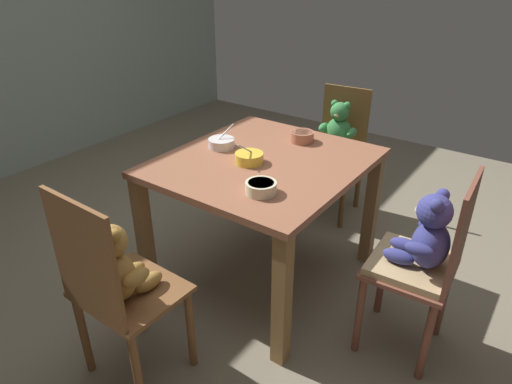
{
  "coord_description": "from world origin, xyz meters",
  "views": [
    {
      "loc": [
        -1.79,
        -1.23,
        1.7
      ],
      "look_at": [
        0.0,
        0.05,
        0.53
      ],
      "focal_mm": 32.07,
      "sensor_mm": 36.0,
      "label": 1
    }
  ],
  "objects_px": {
    "teddy_chair_near_front": "(424,251)",
    "porridge_bowl_cream_near_left": "(261,187)",
    "porridge_bowl_yellow_center": "(249,158)",
    "teddy_chair_near_right": "(336,141)",
    "porridge_bowl_white_far_center": "(222,143)",
    "dining_table": "(264,179)",
    "porridge_bowl_terracotta_near_right": "(302,136)",
    "teddy_chair_near_left": "(117,278)"
  },
  "relations": [
    {
      "from": "teddy_chair_near_front",
      "to": "porridge_bowl_cream_near_left",
      "type": "xyz_separation_m",
      "value": [
        -0.26,
        0.68,
        0.21
      ]
    },
    {
      "from": "porridge_bowl_yellow_center",
      "to": "porridge_bowl_cream_near_left",
      "type": "relative_size",
      "value": 1.09
    },
    {
      "from": "teddy_chair_near_right",
      "to": "porridge_bowl_yellow_center",
      "type": "xyz_separation_m",
      "value": [
        -1.01,
        0.01,
        0.23
      ]
    },
    {
      "from": "teddy_chair_near_front",
      "to": "porridge_bowl_white_far_center",
      "type": "bearing_deg",
      "value": -5.77
    },
    {
      "from": "teddy_chair_near_front",
      "to": "porridge_bowl_yellow_center",
      "type": "height_order",
      "value": "teddy_chair_near_front"
    },
    {
      "from": "dining_table",
      "to": "teddy_chair_near_front",
      "type": "bearing_deg",
      "value": -93.52
    },
    {
      "from": "teddy_chair_near_right",
      "to": "porridge_bowl_terracotta_near_right",
      "type": "relative_size",
      "value": 6.55
    },
    {
      "from": "dining_table",
      "to": "teddy_chair_near_left",
      "type": "relative_size",
      "value": 1.12
    },
    {
      "from": "porridge_bowl_white_far_center",
      "to": "porridge_bowl_yellow_center",
      "type": "bearing_deg",
      "value": -107.48
    },
    {
      "from": "teddy_chair_near_front",
      "to": "teddy_chair_near_right",
      "type": "xyz_separation_m",
      "value": [
        0.98,
        0.91,
        -0.02
      ]
    },
    {
      "from": "porridge_bowl_cream_near_left",
      "to": "porridge_bowl_terracotta_near_right",
      "type": "bearing_deg",
      "value": 14.71
    },
    {
      "from": "teddy_chair_near_left",
      "to": "porridge_bowl_yellow_center",
      "type": "distance_m",
      "value": 0.89
    },
    {
      "from": "dining_table",
      "to": "teddy_chair_near_front",
      "type": "relative_size",
      "value": 1.15
    },
    {
      "from": "teddy_chair_near_right",
      "to": "teddy_chair_near_left",
      "type": "distance_m",
      "value": 1.87
    },
    {
      "from": "teddy_chair_near_front",
      "to": "porridge_bowl_white_far_center",
      "type": "xyz_separation_m",
      "value": [
        0.05,
        1.16,
        0.21
      ]
    },
    {
      "from": "porridge_bowl_terracotta_near_right",
      "to": "porridge_bowl_yellow_center",
      "type": "height_order",
      "value": "porridge_bowl_yellow_center"
    },
    {
      "from": "porridge_bowl_yellow_center",
      "to": "teddy_chair_near_left",
      "type": "bearing_deg",
      "value": 178.62
    },
    {
      "from": "teddy_chair_near_front",
      "to": "porridge_bowl_white_far_center",
      "type": "relative_size",
      "value": 6.11
    },
    {
      "from": "teddy_chair_near_left",
      "to": "dining_table",
      "type": "bearing_deg",
      "value": -2.44
    },
    {
      "from": "teddy_chair_near_left",
      "to": "porridge_bowl_yellow_center",
      "type": "height_order",
      "value": "teddy_chair_near_left"
    },
    {
      "from": "porridge_bowl_white_far_center",
      "to": "porridge_bowl_cream_near_left",
      "type": "bearing_deg",
      "value": -122.85
    },
    {
      "from": "porridge_bowl_white_far_center",
      "to": "porridge_bowl_terracotta_near_right",
      "type": "bearing_deg",
      "value": -43.14
    },
    {
      "from": "teddy_chair_near_right",
      "to": "porridge_bowl_yellow_center",
      "type": "relative_size",
      "value": 5.67
    },
    {
      "from": "dining_table",
      "to": "porridge_bowl_terracotta_near_right",
      "type": "height_order",
      "value": "porridge_bowl_terracotta_near_right"
    },
    {
      "from": "dining_table",
      "to": "teddy_chair_near_right",
      "type": "distance_m",
      "value": 0.93
    },
    {
      "from": "porridge_bowl_terracotta_near_right",
      "to": "porridge_bowl_white_far_center",
      "type": "height_order",
      "value": "porridge_bowl_white_far_center"
    },
    {
      "from": "teddy_chair_near_left",
      "to": "porridge_bowl_cream_near_left",
      "type": "relative_size",
      "value": 6.68
    },
    {
      "from": "teddy_chair_near_front",
      "to": "porridge_bowl_yellow_center",
      "type": "distance_m",
      "value": 0.94
    },
    {
      "from": "teddy_chair_near_left",
      "to": "porridge_bowl_white_far_center",
      "type": "relative_size",
      "value": 6.3
    },
    {
      "from": "teddy_chair_near_right",
      "to": "teddy_chair_near_left",
      "type": "relative_size",
      "value": 0.93
    },
    {
      "from": "teddy_chair_near_right",
      "to": "porridge_bowl_terracotta_near_right",
      "type": "xyz_separation_m",
      "value": [
        -0.59,
        -0.06,
        0.24
      ]
    },
    {
      "from": "teddy_chair_near_right",
      "to": "teddy_chair_near_left",
      "type": "bearing_deg",
      "value": -6.35
    },
    {
      "from": "teddy_chair_near_front",
      "to": "teddy_chair_near_left",
      "type": "relative_size",
      "value": 0.97
    },
    {
      "from": "dining_table",
      "to": "porridge_bowl_terracotta_near_right",
      "type": "xyz_separation_m",
      "value": [
        0.34,
        -0.03,
        0.14
      ]
    },
    {
      "from": "teddy_chair_near_left",
      "to": "teddy_chair_near_right",
      "type": "bearing_deg",
      "value": 0.33
    },
    {
      "from": "porridge_bowl_white_far_center",
      "to": "porridge_bowl_yellow_center",
      "type": "height_order",
      "value": "porridge_bowl_yellow_center"
    },
    {
      "from": "porridge_bowl_white_far_center",
      "to": "porridge_bowl_cream_near_left",
      "type": "relative_size",
      "value": 1.06
    },
    {
      "from": "teddy_chair_near_front",
      "to": "porridge_bowl_cream_near_left",
      "type": "distance_m",
      "value": 0.76
    },
    {
      "from": "teddy_chair_near_front",
      "to": "teddy_chair_near_left",
      "type": "distance_m",
      "value": 1.29
    },
    {
      "from": "dining_table",
      "to": "teddy_chair_near_left",
      "type": "distance_m",
      "value": 0.94
    },
    {
      "from": "dining_table",
      "to": "teddy_chair_near_right",
      "type": "height_order",
      "value": "teddy_chair_near_right"
    },
    {
      "from": "dining_table",
      "to": "teddy_chair_near_right",
      "type": "relative_size",
      "value": 1.21
    }
  ]
}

